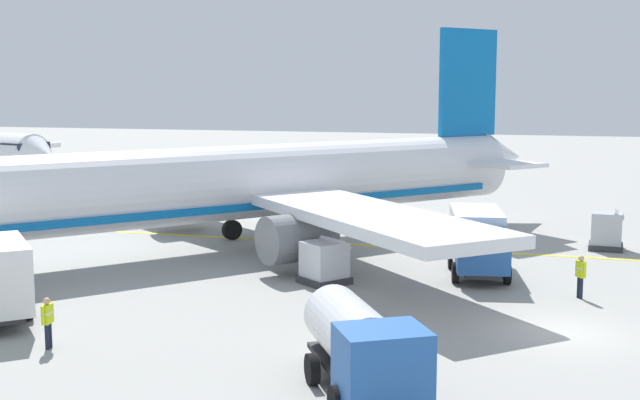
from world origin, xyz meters
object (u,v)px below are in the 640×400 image
at_px(airliner_foreground, 238,185).
at_px(crew_loader_left, 48,319).
at_px(service_truck_fuel, 361,345).
at_px(crew_marshaller, 581,273).
at_px(service_truck_catering, 478,239).
at_px(cargo_container_mid, 607,231).
at_px(cargo_container_near, 325,262).

bearing_deg(airliner_foreground, crew_loader_left, -179.31).
height_order(service_truck_fuel, crew_marshaller, service_truck_fuel).
bearing_deg(crew_marshaller, service_truck_fuel, 154.20).
distance_m(service_truck_catering, cargo_container_mid, 9.48).
bearing_deg(service_truck_catering, cargo_container_mid, -38.98).
xyz_separation_m(crew_marshaller, crew_loader_left, (-11.42, 16.63, -0.04)).
distance_m(airliner_foreground, crew_loader_left, 17.12).
height_order(cargo_container_mid, crew_marshaller, cargo_container_mid).
bearing_deg(service_truck_catering, crew_loader_left, 140.50).
height_order(service_truck_catering, crew_marshaller, service_truck_catering).
distance_m(service_truck_fuel, crew_loader_left, 10.66).
relative_size(service_truck_fuel, cargo_container_near, 2.35).
bearing_deg(cargo_container_near, service_truck_fuel, -159.74).
height_order(cargo_container_near, crew_loader_left, cargo_container_near).
bearing_deg(airliner_foreground, service_truck_fuel, -149.03).
height_order(crew_marshaller, crew_loader_left, crew_marshaller).
distance_m(airliner_foreground, service_truck_catering, 12.75).
xyz_separation_m(service_truck_fuel, crew_loader_left, (1.05, 10.60, -0.40)).
bearing_deg(crew_loader_left, cargo_container_near, -29.14).
height_order(service_truck_fuel, cargo_container_near, service_truck_fuel).
height_order(service_truck_fuel, crew_loader_left, service_truck_fuel).
xyz_separation_m(airliner_foreground, crew_marshaller, (-5.53, -16.83, -2.36)).
bearing_deg(cargo_container_mid, cargo_container_near, 132.87).
relative_size(airliner_foreground, crew_marshaller, 19.39).
relative_size(service_truck_fuel, crew_loader_left, 3.50).
height_order(cargo_container_near, crew_marshaller, cargo_container_near).
bearing_deg(service_truck_catering, service_truck_fuel, 174.11).
distance_m(cargo_container_near, crew_loader_left, 12.62).
distance_m(cargo_container_near, crew_marshaller, 10.49).
xyz_separation_m(airliner_foreground, crew_loader_left, (-16.95, -0.20, -2.40)).
bearing_deg(cargo_container_near, airliner_foreground, 46.97).
distance_m(airliner_foreground, crew_marshaller, 17.87).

